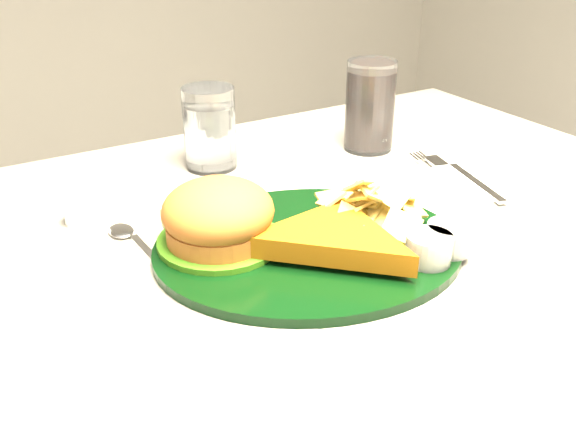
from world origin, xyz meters
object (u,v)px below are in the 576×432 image
dinner_plate (309,220)px  fork_napkin (471,180)px  water_glass (210,128)px  cola_glass (370,106)px

dinner_plate → fork_napkin: size_ratio=2.01×
water_glass → dinner_plate: bearing=-92.3°
cola_glass → fork_napkin: 0.20m
dinner_plate → water_glass: size_ratio=2.94×
water_glass → cola_glass: size_ratio=0.86×
water_glass → fork_napkin: 0.38m
fork_napkin → cola_glass: bearing=116.5°
cola_glass → dinner_plate: bearing=-138.2°
dinner_plate → cola_glass: (0.26, 0.23, 0.03)m
dinner_plate → cola_glass: bearing=60.7°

